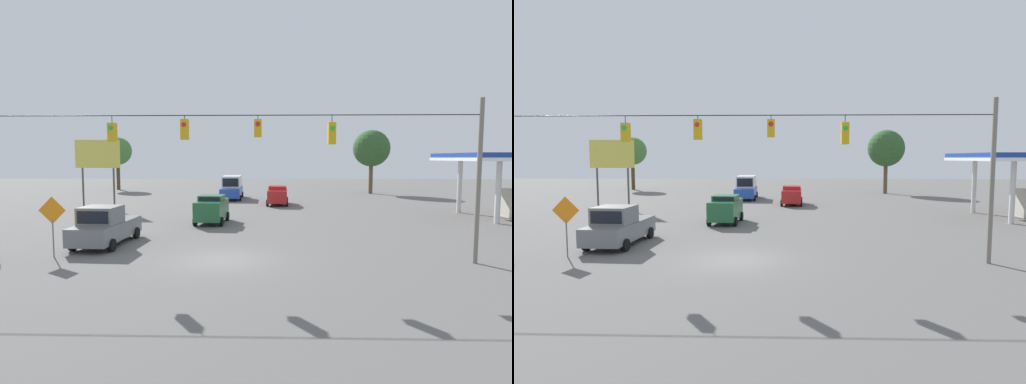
{
  "view_description": "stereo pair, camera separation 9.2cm",
  "coord_description": "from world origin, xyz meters",
  "views": [
    {
      "loc": [
        -2.01,
        17.76,
        4.62
      ],
      "look_at": [
        -1.18,
        -11.67,
        2.1
      ],
      "focal_mm": 28.0,
      "sensor_mm": 36.0,
      "label": 1
    },
    {
      "loc": [
        -2.1,
        17.76,
        4.62
      ],
      "look_at": [
        -1.18,
        -11.67,
        2.1
      ],
      "focal_mm": 28.0,
      "sensor_mm": 36.0,
      "label": 2
    }
  ],
  "objects": [
    {
      "name": "pickup_truck_grey_parked_shoulder",
      "position": [
        6.59,
        -2.93,
        0.98
      ],
      "size": [
        2.4,
        5.09,
        2.12
      ],
      "color": "slate",
      "rests_on": "ground_plane"
    },
    {
      "name": "sedan_green_withflow_mid",
      "position": [
        1.91,
        -10.2,
        1.03
      ],
      "size": [
        2.23,
        3.95,
        1.99
      ],
      "color": "#236038",
      "rests_on": "ground_plane"
    },
    {
      "name": "sedan_red_oncoming_deep",
      "position": [
        -3.04,
        -21.48,
        0.98
      ],
      "size": [
        2.25,
        4.37,
        1.87
      ],
      "color": "red",
      "rests_on": "ground_plane"
    },
    {
      "name": "traffic_cone_second",
      "position": [
        7.12,
        -5.22,
        0.33
      ],
      "size": [
        0.3,
        0.3,
        0.66
      ],
      "primitive_type": "cone",
      "color": "orange",
      "rests_on": "ground_plane"
    },
    {
      "name": "traffic_cone_nearest",
      "position": [
        7.14,
        -3.05,
        0.33
      ],
      "size": [
        0.3,
        0.3,
        0.66
      ],
      "primitive_type": "cone",
      "color": "orange",
      "rests_on": "ground_plane"
    },
    {
      "name": "tree_horizon_left",
      "position": [
        -15.44,
        -34.26,
        5.82
      ],
      "size": [
        4.69,
        4.69,
        8.2
      ],
      "color": "brown",
      "rests_on": "ground_plane"
    },
    {
      "name": "work_zone_sign",
      "position": [
        7.93,
        -0.24,
        1.99
      ],
      "size": [
        1.27,
        0.06,
        2.84
      ],
      "color": "slate",
      "rests_on": "ground_plane"
    },
    {
      "name": "box_truck_blue_withflow_deep",
      "position": [
        1.97,
        -27.08,
        1.3
      ],
      "size": [
        2.39,
        6.23,
        2.6
      ],
      "color": "#234CB2",
      "rests_on": "ground_plane"
    },
    {
      "name": "ground_plane",
      "position": [
        0.0,
        0.0,
        0.0
      ],
      "size": [
        140.0,
        140.0,
        0.0
      ],
      "primitive_type": "plane",
      "color": "#605E5B"
    },
    {
      "name": "roadside_billboard",
      "position": [
        13.19,
        -17.65,
        4.55
      ],
      "size": [
        4.02,
        0.16,
        6.23
      ],
      "color": "#4C473D",
      "rests_on": "ground_plane"
    },
    {
      "name": "tree_horizon_right",
      "position": [
        19.69,
        -39.73,
        5.57
      ],
      "size": [
        4.03,
        4.03,
        7.64
      ],
      "color": "#4C3823",
      "rests_on": "ground_plane"
    },
    {
      "name": "traffic_cone_fourth",
      "position": [
        7.13,
        -9.9,
        0.33
      ],
      "size": [
        0.3,
        0.3,
        0.66
      ],
      "primitive_type": "cone",
      "color": "orange",
      "rests_on": "ground_plane"
    },
    {
      "name": "traffic_cone_third",
      "position": [
        7.16,
        -7.52,
        0.33
      ],
      "size": [
        0.3,
        0.3,
        0.66
      ],
      "primitive_type": "cone",
      "color": "orange",
      "rests_on": "ground_plane"
    },
    {
      "name": "overhead_signal_span",
      "position": [
        -0.05,
        0.28,
        4.56
      ],
      "size": [
        22.52,
        0.38,
        7.18
      ],
      "color": "slate",
      "rests_on": "ground_plane"
    }
  ]
}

